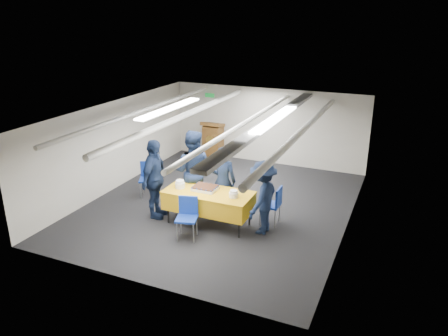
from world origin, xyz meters
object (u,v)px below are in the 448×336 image
(chair_left, at_px, (148,175))
(sailor_b, at_px, (192,171))
(podium, at_px, (213,141))
(sailor_a, at_px, (223,181))
(sheet_cake, at_px, (205,188))
(chair_near, at_px, (187,213))
(chair_right, at_px, (274,202))
(sailor_c, at_px, (155,179))
(serving_table, at_px, (209,201))
(sailor_d, at_px, (263,197))

(chair_left, distance_m, sailor_b, 1.52)
(podium, xyz_separation_m, sailor_a, (1.87, -3.49, 0.21))
(sheet_cake, xyz_separation_m, chair_left, (-1.99, 0.79, -0.28))
(chair_near, height_order, chair_right, same)
(podium, height_order, chair_right, podium)
(podium, distance_m, sailor_c, 4.23)
(serving_table, relative_size, chair_near, 2.21)
(serving_table, height_order, chair_left, chair_left)
(chair_left, xyz_separation_m, sailor_d, (3.29, -0.73, 0.26))
(chair_near, bearing_deg, chair_right, 40.62)
(sailor_a, bearing_deg, sheet_cake, 54.64)
(chair_right, xyz_separation_m, sailor_a, (-1.21, -0.00, 0.29))
(serving_table, distance_m, sailor_d, 1.22)
(chair_left, bearing_deg, podium, 84.21)
(chair_near, relative_size, sailor_d, 0.55)
(chair_right, distance_m, sailor_c, 2.69)
(sailor_d, bearing_deg, chair_right, 170.59)
(sailor_b, relative_size, sailor_d, 1.21)
(chair_near, height_order, sailor_b, sailor_b)
(serving_table, relative_size, podium, 1.53)
(sheet_cake, height_order, sailor_c, sailor_c)
(sailor_a, xyz_separation_m, sailor_b, (-0.77, -0.00, 0.14))
(sheet_cake, distance_m, podium, 4.32)
(sailor_a, relative_size, sailor_d, 1.03)
(chair_right, relative_size, sailor_b, 0.45)
(serving_table, bearing_deg, chair_left, 157.76)
(sailor_b, distance_m, sailor_c, 0.91)
(chair_right, bearing_deg, chair_left, 175.09)
(chair_near, relative_size, chair_right, 1.00)
(chair_near, relative_size, sailor_a, 0.53)
(chair_left, relative_size, sailor_d, 0.55)
(podium, xyz_separation_m, sailor_c, (0.52, -4.19, 0.30))
(chair_near, bearing_deg, sailor_a, 78.83)
(chair_near, bearing_deg, sailor_d, 31.11)
(podium, xyz_separation_m, chair_left, (-0.32, -3.19, -0.08))
(sheet_cake, height_order, sailor_a, sailor_a)
(chair_left, relative_size, sailor_b, 0.45)
(sailor_a, xyz_separation_m, sailor_c, (-1.35, -0.70, 0.09))
(sheet_cake, distance_m, chair_left, 2.16)
(sailor_c, bearing_deg, chair_near, -123.62)
(chair_right, bearing_deg, sailor_c, -164.63)
(sailor_b, bearing_deg, sailor_c, 35.81)
(sailor_a, bearing_deg, chair_near, 65.92)
(serving_table, distance_m, sailor_a, 0.63)
(podium, bearing_deg, sheet_cake, -67.27)
(sailor_a, bearing_deg, chair_left, -20.59)
(serving_table, height_order, chair_right, chair_right)
(chair_near, xyz_separation_m, chair_right, (1.46, 1.25, 0.00))
(chair_left, bearing_deg, sailor_b, -11.77)
(podium, xyz_separation_m, chair_near, (1.63, -4.74, -0.08))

